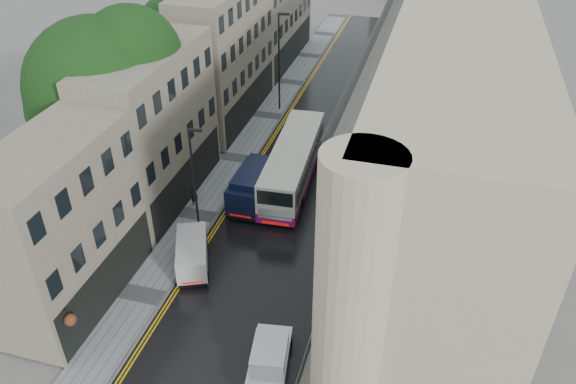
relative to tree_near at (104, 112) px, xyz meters
The scene contains 15 objects.
road 16.14m from the tree_near, 30.96° to the left, with size 9.00×85.00×0.02m, color black.
left_sidewalk 12.16m from the tree_near, 48.44° to the left, with size 2.70×85.00×0.12m, color gray.
right_sidewalk 20.59m from the tree_near, 22.73° to the left, with size 1.80×85.00×0.12m, color slate.
old_shop_row 10.50m from the tree_near, 73.04° to the left, with size 4.50×56.00×12.00m, color gray, non-canonical shape.
modern_block 23.58m from the tree_near, 14.74° to the left, with size 8.00×40.00×14.00m, color tan, non-canonical shape.
tree_near is the anchor object (origin of this frame).
tree_far 13.02m from the tree_near, 88.68° to the left, with size 9.24×9.24×12.46m, color black, non-canonical shape.
cream_bus 12.25m from the tree_near, ahead, with size 2.74×12.08×3.29m, color silver, non-canonical shape.
white_lorry 20.29m from the tree_near, 38.72° to the left, with size 2.33×7.77×4.08m, color silver, non-canonical shape.
silver_hatchback 21.13m from the tree_near, 42.91° to the right, with size 1.87×4.28×1.61m, color #A1A0A5, non-canonical shape.
white_van 12.68m from the tree_near, 42.39° to the right, with size 1.82×4.25×1.92m, color silver, non-canonical shape.
navy_van 10.34m from the tree_near, ahead, with size 2.26×5.65×2.88m, color black, non-canonical shape.
pedestrian 8.44m from the tree_near, ahead, with size 0.58×0.38×1.60m, color black.
lamp_post_near 8.54m from the tree_near, 19.96° to the right, with size 0.89×0.20×7.93m, color black, non-canonical shape.
lamp_post_far 19.06m from the tree_near, 67.35° to the left, with size 1.03×0.23×9.16m, color black, non-canonical shape.
Camera 1 is at (8.92, -10.07, 23.65)m, focal length 35.00 mm.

